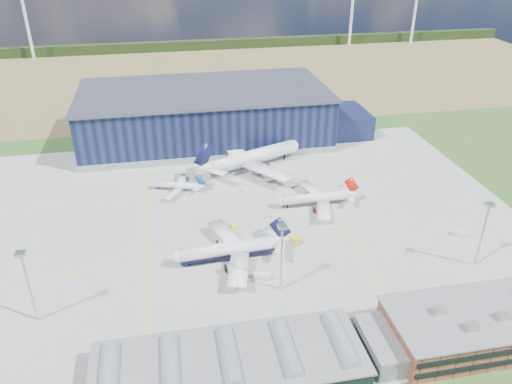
# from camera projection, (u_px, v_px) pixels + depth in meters

# --- Properties ---
(ground) EXTENTS (600.00, 600.00, 0.00)m
(ground) POSITION_uv_depth(u_px,v_px,m) (233.00, 239.00, 175.89)
(ground) COLOR #2C5720
(ground) RESTS_ON ground
(apron) EXTENTS (220.00, 160.00, 0.08)m
(apron) POSITION_uv_depth(u_px,v_px,m) (229.00, 224.00, 184.51)
(apron) COLOR #A0A09B
(apron) RESTS_ON ground
(farmland) EXTENTS (600.00, 220.00, 0.01)m
(farmland) POSITION_uv_depth(u_px,v_px,m) (188.00, 75.00, 365.88)
(farmland) COLOR olive
(farmland) RESTS_ON ground
(treeline) EXTENTS (600.00, 8.00, 8.00)m
(treeline) POSITION_uv_depth(u_px,v_px,m) (181.00, 46.00, 433.06)
(treeline) COLOR black
(treeline) RESTS_ON ground
(hangar) EXTENTS (145.00, 62.00, 26.10)m
(hangar) POSITION_uv_depth(u_px,v_px,m) (210.00, 117.00, 252.70)
(hangar) COLOR black
(hangar) RESTS_ON ground
(ops_building) EXTENTS (46.00, 23.00, 10.90)m
(ops_building) POSITION_uv_depth(u_px,v_px,m) (474.00, 326.00, 130.97)
(ops_building) COLOR brown
(ops_building) RESTS_ON ground
(glass_concourse) EXTENTS (78.00, 23.00, 8.60)m
(glass_concourse) POSITION_uv_depth(u_px,v_px,m) (244.00, 364.00, 121.24)
(glass_concourse) COLOR black
(glass_concourse) RESTS_ON ground
(light_mast_west) EXTENTS (2.60, 2.60, 23.00)m
(light_mast_west) POSITION_uv_depth(u_px,v_px,m) (26.00, 276.00, 132.63)
(light_mast_west) COLOR #B4B7BC
(light_mast_west) RESTS_ON ground
(light_mast_center) EXTENTS (2.60, 2.60, 23.00)m
(light_mast_center) POSITION_uv_depth(u_px,v_px,m) (282.00, 247.00, 144.31)
(light_mast_center) COLOR #B4B7BC
(light_mast_center) RESTS_ON ground
(light_mast_east) EXTENTS (2.60, 2.60, 23.00)m
(light_mast_east) POSITION_uv_depth(u_px,v_px,m) (485.00, 224.00, 155.16)
(light_mast_east) COLOR #B4B7BC
(light_mast_east) RESTS_ON ground
(airliner_navy) EXTENTS (43.19, 42.36, 13.32)m
(airliner_navy) POSITION_uv_depth(u_px,v_px,m) (227.00, 243.00, 161.75)
(airliner_navy) COLOR white
(airliner_navy) RESTS_ON ground
(airliner_red) EXTENTS (34.37, 33.64, 11.09)m
(airliner_red) POSITION_uv_depth(u_px,v_px,m) (314.00, 193.00, 193.74)
(airliner_red) COLOR white
(airliner_red) RESTS_ON ground
(airliner_widebody) EXTENTS (71.33, 70.66, 18.01)m
(airliner_widebody) POSITION_uv_depth(u_px,v_px,m) (253.00, 150.00, 222.04)
(airliner_widebody) COLOR white
(airliner_widebody) RESTS_ON ground
(airliner_regional) EXTENTS (30.48, 30.16, 7.88)m
(airliner_regional) POSITION_uv_depth(u_px,v_px,m) (175.00, 182.00, 205.53)
(airliner_regional) COLOR white
(airliner_regional) RESTS_ON ground
(gse_tug_a) EXTENTS (2.51, 3.68, 1.44)m
(gse_tug_a) POSITION_uv_depth(u_px,v_px,m) (295.00, 239.00, 174.27)
(gse_tug_a) COLOR yellow
(gse_tug_a) RESTS_ON ground
(gse_tug_b) EXTENTS (2.82, 3.54, 1.34)m
(gse_tug_b) POSITION_uv_depth(u_px,v_px,m) (235.00, 227.00, 181.31)
(gse_tug_b) COLOR yellow
(gse_tug_b) RESTS_ON ground
(gse_van_a) EXTENTS (5.44, 4.25, 2.18)m
(gse_van_a) POSITION_uv_depth(u_px,v_px,m) (262.00, 276.00, 155.27)
(gse_van_a) COLOR silver
(gse_van_a) RESTS_ON ground
(gse_cart_a) EXTENTS (2.82, 3.65, 1.42)m
(gse_cart_a) POSITION_uv_depth(u_px,v_px,m) (245.00, 191.00, 205.71)
(gse_cart_a) COLOR silver
(gse_cart_a) RESTS_ON ground
(gse_van_b) EXTENTS (4.38, 4.53, 1.98)m
(gse_van_b) POSITION_uv_depth(u_px,v_px,m) (460.00, 234.00, 176.66)
(gse_van_b) COLOR silver
(gse_van_b) RESTS_ON ground
(gse_cart_b) EXTENTS (3.13, 2.80, 1.13)m
(gse_cart_b) POSITION_uv_depth(u_px,v_px,m) (276.00, 217.00, 187.80)
(gse_cart_b) COLOR silver
(gse_cart_b) RESTS_ON ground
(airstair) EXTENTS (2.55, 4.69, 2.85)m
(airstair) POSITION_uv_depth(u_px,v_px,m) (264.00, 232.00, 176.89)
(airstair) COLOR silver
(airstair) RESTS_ON ground
(car_a) EXTENTS (4.21, 2.56, 1.34)m
(car_a) POSITION_uv_depth(u_px,v_px,m) (489.00, 302.00, 145.53)
(car_a) COLOR #99999E
(car_a) RESTS_ON ground
(car_b) EXTENTS (3.27, 1.16, 1.07)m
(car_b) POSITION_uv_depth(u_px,v_px,m) (472.00, 305.00, 144.69)
(car_b) COLOR #99999E
(car_b) RESTS_ON ground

